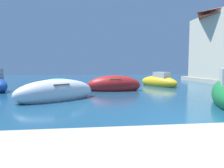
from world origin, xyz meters
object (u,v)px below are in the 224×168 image
moored_boat_4 (159,82)px  moored_boat_6 (59,85)px  moored_boat_2 (56,92)px  moored_boat_0 (114,85)px

moored_boat_4 → moored_boat_6: 9.76m
moored_boat_4 → moored_boat_6: moored_boat_4 is taller
moored_boat_2 → moored_boat_6: moored_boat_2 is taller
moored_boat_4 → moored_boat_6: size_ratio=1.42×
moored_boat_2 → moored_boat_6: 5.55m
moored_boat_0 → moored_boat_2: (-4.05, -4.21, -0.00)m
moored_boat_0 → moored_boat_2: moored_boat_0 is taller
moored_boat_0 → moored_boat_6: (-4.60, 1.32, -0.10)m
moored_boat_0 → moored_boat_6: bearing=-16.0°
moored_boat_2 → moored_boat_4: (9.00, 7.50, -0.02)m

